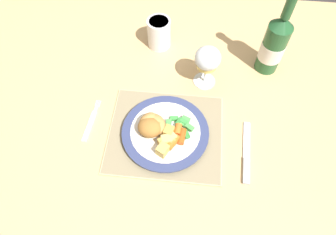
{
  "coord_description": "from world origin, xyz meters",
  "views": [
    {
      "loc": [
        0.05,
        -0.56,
        1.46
      ],
      "look_at": [
        0.0,
        -0.13,
        0.78
      ],
      "focal_mm": 32.0,
      "sensor_mm": 36.0,
      "label": 1
    }
  ],
  "objects_px": {
    "wine_glass": "(207,60)",
    "drinking_cup": "(159,33)",
    "dining_table": "(171,103)",
    "fork": "(91,123)",
    "dinner_plate": "(166,133)",
    "bottle": "(274,44)",
    "table_knife": "(246,157)"
  },
  "relations": [
    {
      "from": "drinking_cup",
      "to": "dining_table",
      "type": "bearing_deg",
      "value": -72.13
    },
    {
      "from": "dinner_plate",
      "to": "fork",
      "type": "height_order",
      "value": "dinner_plate"
    },
    {
      "from": "dining_table",
      "to": "drinking_cup",
      "type": "height_order",
      "value": "drinking_cup"
    },
    {
      "from": "fork",
      "to": "table_knife",
      "type": "height_order",
      "value": "table_knife"
    },
    {
      "from": "drinking_cup",
      "to": "fork",
      "type": "bearing_deg",
      "value": -115.27
    },
    {
      "from": "dining_table",
      "to": "wine_glass",
      "type": "distance_m",
      "value": 0.21
    },
    {
      "from": "wine_glass",
      "to": "drinking_cup",
      "type": "height_order",
      "value": "wine_glass"
    },
    {
      "from": "table_knife",
      "to": "fork",
      "type": "bearing_deg",
      "value": 172.03
    },
    {
      "from": "dinner_plate",
      "to": "wine_glass",
      "type": "relative_size",
      "value": 1.73
    },
    {
      "from": "bottle",
      "to": "drinking_cup",
      "type": "distance_m",
      "value": 0.36
    },
    {
      "from": "wine_glass",
      "to": "bottle",
      "type": "distance_m",
      "value": 0.21
    },
    {
      "from": "dining_table",
      "to": "drinking_cup",
      "type": "relative_size",
      "value": 14.81
    },
    {
      "from": "fork",
      "to": "wine_glass",
      "type": "relative_size",
      "value": 1.02
    },
    {
      "from": "dining_table",
      "to": "fork",
      "type": "bearing_deg",
      "value": -144.62
    },
    {
      "from": "wine_glass",
      "to": "drinking_cup",
      "type": "xyz_separation_m",
      "value": [
        -0.16,
        0.14,
        -0.04
      ]
    },
    {
      "from": "fork",
      "to": "dinner_plate",
      "type": "bearing_deg",
      "value": -4.37
    },
    {
      "from": "fork",
      "to": "drinking_cup",
      "type": "relative_size",
      "value": 1.42
    },
    {
      "from": "dining_table",
      "to": "dinner_plate",
      "type": "xyz_separation_m",
      "value": [
        0.0,
        -0.17,
        0.1
      ]
    },
    {
      "from": "bottle",
      "to": "drinking_cup",
      "type": "relative_size",
      "value": 2.83
    },
    {
      "from": "dining_table",
      "to": "dinner_plate",
      "type": "distance_m",
      "value": 0.2
    },
    {
      "from": "drinking_cup",
      "to": "dinner_plate",
      "type": "bearing_deg",
      "value": -80.28
    },
    {
      "from": "dinner_plate",
      "to": "bottle",
      "type": "relative_size",
      "value": 0.85
    },
    {
      "from": "dinner_plate",
      "to": "table_knife",
      "type": "height_order",
      "value": "dinner_plate"
    },
    {
      "from": "dining_table",
      "to": "wine_glass",
      "type": "relative_size",
      "value": 10.64
    },
    {
      "from": "bottle",
      "to": "fork",
      "type": "bearing_deg",
      "value": -152.23
    },
    {
      "from": "fork",
      "to": "bottle",
      "type": "distance_m",
      "value": 0.58
    },
    {
      "from": "table_knife",
      "to": "drinking_cup",
      "type": "relative_size",
      "value": 1.88
    },
    {
      "from": "fork",
      "to": "drinking_cup",
      "type": "xyz_separation_m",
      "value": [
        0.16,
        0.33,
        0.05
      ]
    },
    {
      "from": "dinner_plate",
      "to": "table_knife",
      "type": "distance_m",
      "value": 0.22
    },
    {
      "from": "dining_table",
      "to": "wine_glass",
      "type": "height_order",
      "value": "wine_glass"
    },
    {
      "from": "dinner_plate",
      "to": "drinking_cup",
      "type": "height_order",
      "value": "drinking_cup"
    },
    {
      "from": "bottle",
      "to": "drinking_cup",
      "type": "height_order",
      "value": "bottle"
    }
  ]
}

